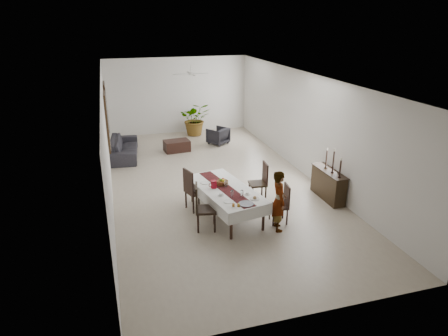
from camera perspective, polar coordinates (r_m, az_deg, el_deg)
floor at (r=12.20m, az=-1.46°, el=-2.18°), size 6.00×12.00×0.00m
ceiling at (r=11.33m, az=-1.61°, el=12.87°), size 6.00×12.00×0.02m
wall_back at (r=17.39m, az=-6.64°, el=10.23°), size 6.00×0.02×3.20m
wall_front at (r=6.46m, az=12.30°, el=-9.15°), size 6.00×0.02×3.20m
wall_left at (r=11.32m, az=-16.42°, el=3.71°), size 0.02×12.00×3.20m
wall_right at (r=12.73m, az=11.72°, el=5.99°), size 0.02×12.00×3.20m
dining_table_top at (r=10.02m, az=0.17°, el=-3.08°), size 1.42×2.50×0.05m
table_leg_fl at (r=9.12m, az=1.04°, el=-8.24°), size 0.08×0.08×0.69m
table_leg_fr at (r=9.51m, az=5.64°, el=-7.03°), size 0.08×0.08×0.69m
table_leg_bl at (r=10.92m, az=-4.57°, el=-3.14°), size 0.08×0.08×0.69m
table_leg_br at (r=11.25m, az=-0.53°, el=-2.33°), size 0.08×0.08×0.69m
tablecloth_top at (r=10.00m, az=0.17°, el=-2.93°), size 1.63×2.71×0.01m
tablecloth_drape_left at (r=9.83m, az=-2.80°, el=-4.30°), size 0.51×2.48×0.29m
tablecloth_drape_right at (r=10.32m, az=2.99°, el=-3.05°), size 0.51×2.48×0.29m
tablecloth_drape_near at (r=9.08m, az=3.89°, el=-6.59°), size 1.14×0.24×0.29m
tablecloth_drape_far at (r=11.10m, az=-2.85°, el=-1.26°), size 1.14×0.24×0.29m
table_runner at (r=10.00m, az=0.17°, el=-2.89°), size 0.82×2.47×0.00m
red_pitcher at (r=9.98m, az=-1.47°, el=-2.34°), size 0.17×0.17×0.20m
pitcher_handle at (r=9.95m, az=-1.90°, el=-2.43°), size 0.12×0.04×0.12m
wine_glass_near at (r=9.51m, az=2.59°, el=-3.68°), size 0.07×0.07×0.17m
wine_glass_mid at (r=9.49m, az=1.16°, el=-3.71°), size 0.07×0.07×0.17m
wine_glass_far at (r=10.03m, az=0.29°, el=-2.31°), size 0.07×0.07×0.17m
teacup_right at (r=9.65m, az=3.34°, el=-3.66°), size 0.09×0.09×0.06m
saucer_right at (r=9.66m, az=3.34°, el=-3.78°), size 0.15×0.15×0.01m
teacup_left at (r=9.59m, az=-0.44°, el=-3.80°), size 0.09×0.09×0.06m
saucer_left at (r=9.60m, az=-0.44°, el=-3.92°), size 0.15×0.15×0.01m
plate_near_right at (r=9.45m, az=4.41°, el=-4.40°), size 0.24×0.24×0.01m
bread_near_right at (r=9.44m, az=4.41°, el=-4.25°), size 0.09×0.09×0.09m
plate_near_left at (r=9.28m, az=0.67°, el=-4.82°), size 0.24×0.24×0.01m
plate_far_left at (r=10.32m, az=-2.77°, el=-2.11°), size 0.24×0.24×0.01m
serving_tray at (r=9.18m, az=3.16°, el=-5.14°), size 0.35×0.35×0.02m
jam_jar_a at (r=9.05m, az=2.08°, el=-5.34°), size 0.06×0.06×0.07m
jam_jar_b at (r=9.05m, az=1.35°, el=-5.32°), size 0.06×0.06×0.07m
fruit_basket at (r=10.20m, az=-0.23°, el=-2.10°), size 0.29×0.29×0.10m
fruit_red at (r=10.20m, az=-0.13°, el=-1.65°), size 0.09×0.09×0.09m
fruit_green at (r=10.18m, az=-0.50°, el=-1.70°), size 0.08×0.08×0.08m
fruit_yellow at (r=10.13m, az=-0.10°, el=-1.81°), size 0.08×0.08×0.08m
chair_right_near_seat at (r=9.87m, az=7.82°, el=-5.42°), size 0.47×0.47×0.05m
chair_right_near_leg_fl at (r=9.88m, az=8.99°, el=-6.97°), size 0.05×0.05×0.41m
chair_right_near_leg_fr at (r=10.17m, az=8.42°, el=-6.08°), size 0.05×0.05×0.41m
chair_right_near_leg_bl at (r=9.79m, az=7.06°, el=-7.14°), size 0.05×0.05×0.41m
chair_right_near_leg_br at (r=10.08m, az=6.55°, el=-6.24°), size 0.05×0.05×0.41m
chair_right_near_back at (r=9.80m, az=8.97°, el=-3.83°), size 0.09×0.42×0.53m
chair_right_far_seat at (r=10.99m, az=4.82°, el=-2.26°), size 0.49×0.49×0.05m
chair_right_far_leg_fl at (r=10.98m, az=5.98°, el=-3.76°), size 0.05×0.05×0.45m
chair_right_far_leg_fr at (r=11.30m, az=5.44°, el=-2.99°), size 0.05×0.05×0.45m
chair_right_far_leg_bl at (r=10.88m, az=4.10°, el=-3.92°), size 0.05×0.05×0.45m
chair_right_far_leg_br at (r=11.21m, az=3.62°, el=-3.14°), size 0.05×0.05×0.45m
chair_right_far_back at (r=10.93m, az=5.91°, el=-0.69°), size 0.08×0.45×0.58m
chair_left_near_seat at (r=9.48m, az=-2.57°, el=-5.97°), size 0.57×0.57×0.05m
chair_left_near_leg_fl at (r=9.77m, az=-3.72°, el=-6.86°), size 0.06×0.06×0.47m
chair_left_near_leg_fr at (r=9.43m, az=-3.73°, el=-7.97°), size 0.06×0.06×0.47m
chair_left_near_leg_bl at (r=9.78m, az=-1.42°, el=-6.81°), size 0.06×0.06×0.47m
chair_left_near_leg_br at (r=9.43m, az=-1.33°, el=-7.91°), size 0.06×0.06×0.47m
chair_left_near_back at (r=9.34m, az=-3.94°, el=-4.22°), size 0.15×0.48×0.61m
chair_left_far_seat at (r=10.45m, az=-4.03°, el=-3.34°), size 0.60×0.60×0.05m
chair_left_far_leg_fl at (r=10.63m, az=-5.45°, el=-4.52°), size 0.06×0.06×0.47m
chair_left_far_leg_fr at (r=10.32m, az=-4.38°, el=-5.30°), size 0.06×0.06×0.47m
chair_left_far_leg_bl at (r=10.80m, az=-3.63°, el=-4.03°), size 0.06×0.06×0.47m
chair_left_far_leg_br at (r=10.50m, az=-2.53°, el=-4.78°), size 0.06×0.06×0.47m
chair_left_far_back at (r=10.22m, az=-5.13°, el=-1.95°), size 0.19×0.47×0.61m
woman at (r=9.44m, az=7.84°, el=-4.66°), size 0.44×0.59×1.48m
sideboard_body at (r=11.43m, az=14.67°, el=-2.37°), size 0.35×1.33×0.80m
sideboard_top at (r=11.28m, az=14.85°, el=-0.45°), size 0.39×1.38×0.03m
candlestick_near_base at (r=10.89m, az=16.15°, el=-1.21°), size 0.09×0.09×0.03m
candlestick_near_shaft at (r=10.80m, az=16.27°, el=-0.06°), size 0.04×0.04×0.44m
candlestick_near_candle at (r=10.72m, az=16.41°, el=1.22°), size 0.03×0.03×0.07m
candlestick_mid_base at (r=11.16m, az=15.21°, el=-0.56°), size 0.09×0.09×0.03m
candlestick_mid_shaft at (r=11.06m, az=15.35°, el=0.89°), size 0.04×0.04×0.58m
candlestick_mid_candle at (r=10.96m, az=15.51°, el=2.48°), size 0.03×0.03×0.07m
candlestick_far_base at (r=11.45m, az=14.31°, el=0.06°), size 0.09×0.09×0.03m
candlestick_far_shaft at (r=11.36m, az=14.43°, el=1.27°), size 0.04×0.04×0.49m
candlestick_far_candle at (r=11.27m, az=14.55°, el=2.61°), size 0.03×0.03×0.07m
sofa at (r=14.82m, az=-14.09°, el=2.83°), size 1.13×2.41×0.68m
armchair at (r=15.88m, az=-0.86°, el=4.62°), size 0.99×0.99×0.66m
coffee_table at (r=15.15m, az=-6.75°, el=3.18°), size 0.99×0.71×0.41m
potted_plant at (r=17.08m, az=-4.11°, el=7.03°), size 1.40×1.26×1.40m
mirror_frame_near at (r=13.44m, az=-16.37°, el=6.36°), size 0.06×1.05×1.85m
mirror_glass_near at (r=13.44m, az=-16.22°, el=6.38°), size 0.01×0.90×1.70m
mirror_frame_far at (r=15.49m, az=-16.48°, el=8.20°), size 0.06×1.05×1.85m
mirror_glass_far at (r=15.49m, az=-16.35°, el=8.22°), size 0.01×0.90×1.70m
fan_rod at (r=14.24m, az=-4.75°, el=14.06°), size 0.04×0.04×0.20m
fan_hub at (r=14.27m, az=-4.73°, el=13.26°), size 0.16×0.16×0.08m
fan_blade_n at (r=14.61m, az=-5.01°, el=13.43°), size 0.10×0.55×0.01m
fan_blade_s at (r=13.93m, az=-4.43°, el=13.08°), size 0.10×0.55×0.01m
fan_blade_e at (r=14.34m, az=-3.32°, el=13.33°), size 0.55×0.10×0.01m
fan_blade_w at (r=14.20m, az=-6.15°, el=13.18°), size 0.55×0.10×0.01m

